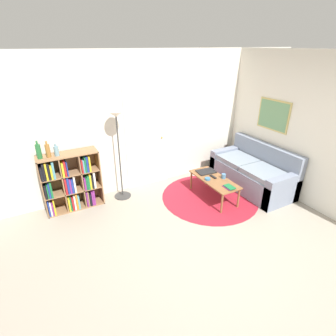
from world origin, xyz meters
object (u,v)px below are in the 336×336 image
at_px(laptop, 206,172).
at_px(coffee_table, 214,181).
at_px(bookshelf, 71,182).
at_px(cup, 224,176).
at_px(bowl, 208,179).
at_px(bottle_left, 39,151).
at_px(floor_lamp, 117,132).
at_px(bottle_right, 56,151).
at_px(couch, 254,173).
at_px(bottle_middle, 48,151).

bearing_deg(laptop, coffee_table, -96.04).
xyz_separation_m(bookshelf, cup, (2.56, -0.99, -0.05)).
distance_m(coffee_table, bowl, 0.15).
relative_size(bookshelf, bottle_left, 3.53).
bearing_deg(laptop, cup, -70.92).
distance_m(floor_lamp, bottle_right, 1.03).
relative_size(coffee_table, bowl, 10.02).
bearing_deg(bookshelf, floor_lamp, -4.17).
distance_m(couch, bottle_right, 3.72).
bearing_deg(floor_lamp, bottle_right, 176.94).
bearing_deg(floor_lamp, laptop, -19.77).
bearing_deg(floor_lamp, couch, -19.48).
bearing_deg(coffee_table, bookshelf, 158.97).
height_order(floor_lamp, bowl, floor_lamp).
bearing_deg(couch, bottle_middle, 165.54).
bearing_deg(bottle_right, bottle_left, 178.35).
height_order(couch, coffee_table, couch).
distance_m(bowl, bottle_middle, 2.76).
relative_size(couch, cup, 18.84).
height_order(cup, bottle_left, bottle_left).
bearing_deg(couch, bowl, 177.26).
relative_size(bowl, bottle_left, 0.36).
bearing_deg(bottle_right, floor_lamp, -3.06).
distance_m(bookshelf, coffee_table, 2.57).
bearing_deg(bottle_left, bowl, -18.61).
bearing_deg(bottle_middle, bookshelf, 2.45).
distance_m(floor_lamp, couch, 2.82).
bearing_deg(bowl, floor_lamp, 148.95).
relative_size(cup, bottle_left, 0.31).
distance_m(bottle_left, bottle_right, 0.26).
distance_m(bookshelf, bowl, 2.43).
relative_size(laptop, cup, 4.19).
relative_size(couch, bottle_right, 8.47).
height_order(laptop, bottle_left, bottle_left).
distance_m(floor_lamp, bottle_middle, 1.15).
bearing_deg(coffee_table, couch, -1.49).
height_order(couch, laptop, couch).
height_order(bottle_left, bottle_middle, bottle_left).
xyz_separation_m(coffee_table, laptop, (0.03, 0.30, 0.05)).
xyz_separation_m(floor_lamp, cup, (1.67, -0.92, -0.84)).
xyz_separation_m(bowl, bottle_middle, (-2.51, 0.88, 0.72)).
xyz_separation_m(couch, bottle_left, (-3.76, 0.94, 0.85)).
bearing_deg(bottle_left, bottle_right, -1.65).
height_order(bookshelf, bottle_middle, bottle_middle).
relative_size(floor_lamp, coffee_table, 1.58).
xyz_separation_m(laptop, cup, (0.13, -0.37, 0.04)).
xyz_separation_m(bookshelf, couch, (3.38, -0.95, -0.20)).
bearing_deg(bottle_right, couch, -14.95).
bearing_deg(bottle_right, bowl, -20.27).
height_order(bowl, bottle_left, bottle_left).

